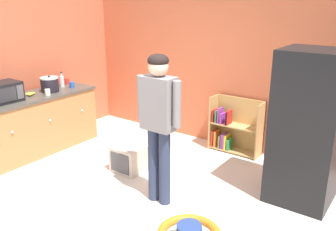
% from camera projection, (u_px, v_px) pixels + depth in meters
% --- Properties ---
extents(ground_plane, '(12.00, 12.00, 0.00)m').
position_uv_depth(ground_plane, '(129.00, 205.00, 4.18)').
color(ground_plane, silver).
rests_on(ground_plane, ground).
extents(back_wall, '(5.20, 0.06, 2.70)m').
position_uv_depth(back_wall, '(227.00, 62.00, 5.56)').
color(back_wall, '#CA6340').
rests_on(back_wall, ground).
extents(left_side_wall, '(0.06, 2.99, 2.70)m').
position_uv_depth(left_side_wall, '(38.00, 59.00, 5.85)').
color(left_side_wall, '#C66041').
rests_on(left_side_wall, ground).
extents(kitchen_counter, '(0.65, 1.89, 0.90)m').
position_uv_depth(kitchen_counter, '(38.00, 123.00, 5.57)').
color(kitchen_counter, '#AE7444').
rests_on(kitchen_counter, ground).
extents(refrigerator, '(0.73, 0.68, 1.78)m').
position_uv_depth(refrigerator, '(307.00, 128.00, 4.06)').
color(refrigerator, black).
rests_on(refrigerator, ground).
extents(bookshelf, '(0.80, 0.28, 0.85)m').
position_uv_depth(bookshelf, '(233.00, 129.00, 5.58)').
color(bookshelf, tan).
rests_on(bookshelf, ground).
extents(standing_person, '(0.57, 0.23, 1.74)m').
position_uv_depth(standing_person, '(159.00, 116.00, 3.95)').
color(standing_person, '#2E3855').
rests_on(standing_person, ground).
extents(pet_carrier, '(0.42, 0.55, 0.36)m').
position_uv_depth(pet_carrier, '(133.00, 156.00, 5.04)').
color(pet_carrier, beige).
rests_on(pet_carrier, ground).
extents(microwave, '(0.37, 0.48, 0.28)m').
position_uv_depth(microwave, '(2.00, 92.00, 5.01)').
color(microwave, black).
rests_on(microwave, kitchen_counter).
extents(crock_pot, '(0.28, 0.28, 0.26)m').
position_uv_depth(crock_pot, '(50.00, 84.00, 5.59)').
color(crock_pot, black).
rests_on(crock_pot, kitchen_counter).
extents(banana_bunch, '(0.15, 0.16, 0.04)m').
position_uv_depth(banana_bunch, '(31.00, 94.00, 5.39)').
color(banana_bunch, yellow).
rests_on(banana_bunch, kitchen_counter).
extents(clear_bottle, '(0.07, 0.07, 0.25)m').
position_uv_depth(clear_bottle, '(62.00, 81.00, 5.89)').
color(clear_bottle, silver).
rests_on(clear_bottle, kitchen_counter).
extents(orange_cup, '(0.08, 0.08, 0.09)m').
position_uv_depth(orange_cup, '(17.00, 93.00, 5.37)').
color(orange_cup, orange).
rests_on(orange_cup, kitchen_counter).
extents(white_cup, '(0.08, 0.08, 0.09)m').
position_uv_depth(white_cup, '(48.00, 92.00, 5.40)').
color(white_cup, white).
rests_on(white_cup, kitchen_counter).
extents(red_cup, '(0.08, 0.08, 0.09)m').
position_uv_depth(red_cup, '(67.00, 81.00, 6.11)').
color(red_cup, red).
rests_on(red_cup, kitchen_counter).
extents(blue_cup, '(0.08, 0.08, 0.09)m').
position_uv_depth(blue_cup, '(72.00, 85.00, 5.86)').
color(blue_cup, blue).
rests_on(blue_cup, kitchen_counter).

